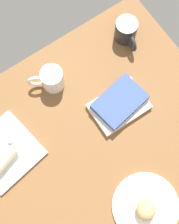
# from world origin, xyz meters

# --- Properties ---
(dining_table) EXTENTS (1.10, 0.90, 0.04)m
(dining_table) POSITION_xyz_m (0.00, 0.00, 0.02)
(dining_table) COLOR brown
(dining_table) RESTS_ON ground
(round_plate) EXTENTS (0.23, 0.23, 0.01)m
(round_plate) POSITION_xyz_m (0.08, -0.26, 0.05)
(round_plate) COLOR white
(round_plate) RESTS_ON dining_table
(scone_pastry) EXTENTS (0.10, 0.10, 0.06)m
(scone_pastry) POSITION_xyz_m (0.07, -0.27, 0.09)
(scone_pastry) COLOR tan
(scone_pastry) RESTS_ON round_plate
(square_plate) EXTENTS (0.25, 0.25, 0.02)m
(square_plate) POSITION_xyz_m (-0.23, 0.17, 0.05)
(square_plate) COLOR white
(square_plate) RESTS_ON dining_table
(sauce_cup) EXTENTS (0.05, 0.05, 0.03)m
(sauce_cup) POSITION_xyz_m (-0.19, 0.21, 0.07)
(sauce_cup) COLOR silver
(sauce_cup) RESTS_ON square_plate
(breakfast_wrap) EXTENTS (0.14, 0.10, 0.06)m
(breakfast_wrap) POSITION_xyz_m (-0.26, 0.15, 0.09)
(breakfast_wrap) COLOR beige
(breakfast_wrap) RESTS_ON square_plate
(book_stack) EXTENTS (0.21, 0.16, 0.06)m
(book_stack) POSITION_xyz_m (0.21, 0.08, 0.07)
(book_stack) COLOR silver
(book_stack) RESTS_ON dining_table
(coffee_mug) EXTENTS (0.13, 0.09, 0.10)m
(coffee_mug) POSITION_xyz_m (0.05, 0.30, 0.09)
(coffee_mug) COLOR white
(coffee_mug) RESTS_ON dining_table
(second_mug) EXTENTS (0.09, 0.14, 0.10)m
(second_mug) POSITION_xyz_m (0.40, 0.31, 0.09)
(second_mug) COLOR #262628
(second_mug) RESTS_ON dining_table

